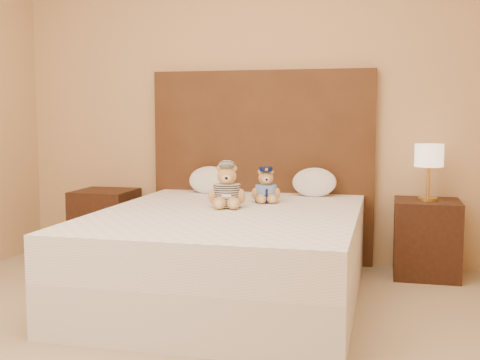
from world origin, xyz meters
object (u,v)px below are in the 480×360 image
at_px(lamp, 429,158).
at_px(pillow_right, 314,181).
at_px(bed, 229,254).
at_px(pillow_left, 209,179).
at_px(nightstand_right, 426,238).
at_px(teddy_prisoner, 227,186).
at_px(teddy_police, 266,185).
at_px(nightstand_left, 105,224).

xyz_separation_m(lamp, pillow_right, (-0.81, 0.03, -0.18)).
bearing_deg(bed, pillow_left, 114.48).
relative_size(nightstand_right, teddy_prisoner, 1.92).
height_order(nightstand_right, pillow_left, pillow_left).
bearing_deg(pillow_left, lamp, -1.06).
distance_m(bed, teddy_police, 0.60).
bearing_deg(teddy_prisoner, lamp, 14.60).
xyz_separation_m(teddy_police, teddy_prisoner, (-0.20, -0.30, 0.02)).
relative_size(nightstand_right, pillow_left, 1.72).
distance_m(nightstand_left, pillow_left, 0.95).
bearing_deg(teddy_prisoner, pillow_right, 42.47).
distance_m(nightstand_right, teddy_prisoner, 1.52).
bearing_deg(pillow_right, pillow_left, 180.00).
relative_size(bed, nightstand_right, 3.64).
height_order(nightstand_right, teddy_prisoner, teddy_prisoner).
bearing_deg(lamp, pillow_left, 178.94).
xyz_separation_m(bed, nightstand_right, (1.25, 0.80, -0.00)).
xyz_separation_m(bed, nightstand_left, (-1.25, 0.80, -0.00)).
bearing_deg(pillow_left, teddy_police, -37.39).
height_order(nightstand_left, teddy_prisoner, teddy_prisoner).
distance_m(bed, nightstand_right, 1.48).
relative_size(teddy_police, teddy_prisoner, 0.85).
distance_m(nightstand_left, pillow_right, 1.73).
distance_m(nightstand_left, nightstand_right, 2.50).
height_order(teddy_police, pillow_right, teddy_police).
height_order(bed, pillow_right, pillow_right).
bearing_deg(pillow_right, lamp, -2.12).
bearing_deg(pillow_left, nightstand_left, -178.03).
height_order(lamp, pillow_left, lamp).
height_order(bed, teddy_police, teddy_police).
bearing_deg(nightstand_left, lamp, 0.00).
bearing_deg(pillow_right, nightstand_right, -2.12).
distance_m(lamp, teddy_prisoner, 1.47).
height_order(nightstand_left, nightstand_right, same).
distance_m(bed, pillow_left, 0.99).
relative_size(bed, nightstand_left, 3.64).
xyz_separation_m(nightstand_left, pillow_right, (1.69, 0.03, 0.39)).
bearing_deg(lamp, teddy_police, -161.10).
height_order(teddy_prisoner, pillow_right, teddy_prisoner).
bearing_deg(nightstand_left, teddy_prisoner, -29.18).
bearing_deg(nightstand_right, pillow_right, 177.88).
xyz_separation_m(pillow_left, pillow_right, (0.82, 0.00, 0.00)).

